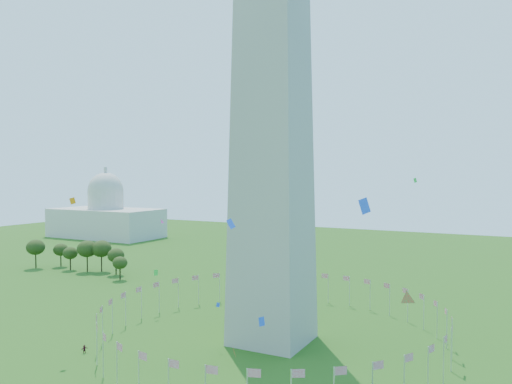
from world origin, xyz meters
TOP-DOWN VIEW (x-y plane):
  - flag_ring at (-0.00, 50.00)m, footprint 80.24×80.24m
  - capitol_building at (-180.00, 180.00)m, footprint 70.00×35.00m
  - kites_aloft at (12.91, 23.49)m, footprint 92.52×67.14m
  - tree_line_west at (-106.82, 91.29)m, footprint 55.00×15.60m

SIDE VIEW (x-z plane):
  - flag_ring at x=0.00m, z-range 0.00..9.00m
  - tree_line_west at x=-106.82m, z-range -0.63..11.97m
  - kites_aloft at x=12.91m, z-range 3.65..36.40m
  - capitol_building at x=-180.00m, z-range 0.00..46.00m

